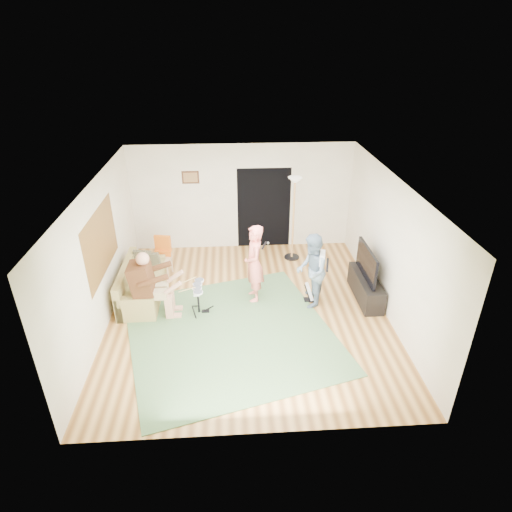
{
  "coord_description": "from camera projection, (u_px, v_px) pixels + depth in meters",
  "views": [
    {
      "loc": [
        -0.31,
        -7.17,
        5.04
      ],
      "look_at": [
        0.17,
        0.3,
        1.1
      ],
      "focal_mm": 30.0,
      "sensor_mm": 36.0,
      "label": 1
    }
  ],
  "objects": [
    {
      "name": "microphone",
      "position": [
        264.0,
        245.0,
        8.55
      ],
      "size": [
        0.06,
        0.06,
        0.24
      ],
      "primitive_type": null,
      "color": "black",
      "rests_on": "singer"
    },
    {
      "name": "guitar_spare",
      "position": [
        310.0,
        292.0,
        8.94
      ],
      "size": [
        0.28,
        0.25,
        0.77
      ],
      "color": "black",
      "rests_on": "floor"
    },
    {
      "name": "doorway",
      "position": [
        264.0,
        208.0,
        10.88
      ],
      "size": [
        2.1,
        0.0,
        2.1
      ],
      "primitive_type": "plane",
      "rotation": [
        1.57,
        0.0,
        0.0
      ],
      "color": "black",
      "rests_on": "walls"
    },
    {
      "name": "torchiere_lamp",
      "position": [
        294.0,
        204.0,
        10.09
      ],
      "size": [
        0.37,
        0.37,
        2.08
      ],
      "color": "black",
      "rests_on": "floor"
    },
    {
      "name": "picture_frame",
      "position": [
        190.0,
        177.0,
        10.38
      ],
      "size": [
        0.42,
        0.03,
        0.32
      ],
      "primitive_type": "cube",
      "color": "#3F2314",
      "rests_on": "walls"
    },
    {
      "name": "drummer",
      "position": [
        153.0,
        291.0,
        8.35
      ],
      "size": [
        0.9,
        0.51,
        1.39
      ],
      "color": "#542E17",
      "rests_on": "sofa"
    },
    {
      "name": "ceiling",
      "position": [
        247.0,
        183.0,
        7.44
      ],
      "size": [
        6.0,
        6.0,
        0.0
      ],
      "primitive_type": "plane",
      "rotation": [
        3.14,
        0.0,
        0.0
      ],
      "color": "white",
      "rests_on": "walls"
    },
    {
      "name": "walls",
      "position": [
        248.0,
        252.0,
        8.07
      ],
      "size": [
        5.5,
        6.0,
        2.7
      ],
      "primitive_type": null,
      "color": "silver",
      "rests_on": "floor"
    },
    {
      "name": "sofa",
      "position": [
        139.0,
        287.0,
        9.04
      ],
      "size": [
        0.77,
        1.86,
        0.75
      ],
      "color": "#9F8E4F",
      "rests_on": "floor"
    },
    {
      "name": "floor",
      "position": [
        249.0,
        311.0,
        8.7
      ],
      "size": [
        6.0,
        6.0,
        0.0
      ],
      "primitive_type": "plane",
      "color": "brown",
      "rests_on": "ground"
    },
    {
      "name": "drum_kit",
      "position": [
        198.0,
        301.0,
        8.52
      ],
      "size": [
        0.35,
        0.63,
        0.65
      ],
      "color": "black",
      "rests_on": "floor"
    },
    {
      "name": "window_blinds",
      "position": [
        101.0,
        242.0,
        7.99
      ],
      "size": [
        0.0,
        2.05,
        2.05
      ],
      "primitive_type": "plane",
      "rotation": [
        1.57,
        0.0,
        1.57
      ],
      "color": "brown",
      "rests_on": "walls"
    },
    {
      "name": "singer",
      "position": [
        254.0,
        264.0,
        8.73
      ],
      "size": [
        0.45,
        0.64,
        1.67
      ],
      "primitive_type": "imported",
      "rotation": [
        0.0,
        0.0,
        -1.48
      ],
      "color": "#FF7A6E",
      "rests_on": "floor"
    },
    {
      "name": "television",
      "position": [
        367.0,
        263.0,
        8.74
      ],
      "size": [
        0.06,
        1.19,
        0.64
      ],
      "primitive_type": "cube",
      "color": "black",
      "rests_on": "tv_cabinet"
    },
    {
      "name": "guitar_held",
      "position": [
        322.0,
        258.0,
        8.46
      ],
      "size": [
        0.26,
        0.61,
        0.26
      ],
      "primitive_type": null,
      "rotation": [
        0.0,
        0.0,
        -0.24
      ],
      "color": "silver",
      "rests_on": "guitarist"
    },
    {
      "name": "guitarist",
      "position": [
        311.0,
        271.0,
        8.58
      ],
      "size": [
        0.7,
        0.84,
        1.56
      ],
      "primitive_type": "imported",
      "rotation": [
        0.0,
        0.0,
        -1.72
      ],
      "color": "slate",
      "rests_on": "floor"
    },
    {
      "name": "dining_chair",
      "position": [
        162.0,
        262.0,
        9.86
      ],
      "size": [
        0.46,
        0.48,
        0.93
      ],
      "rotation": [
        0.0,
        0.0,
        -0.19
      ],
      "color": "tan",
      "rests_on": "floor"
    },
    {
      "name": "tv_cabinet",
      "position": [
        366.0,
        288.0,
        9.02
      ],
      "size": [
        0.4,
        1.4,
        0.5
      ],
      "primitive_type": "cube",
      "color": "black",
      "rests_on": "floor"
    },
    {
      "name": "area_rug",
      "position": [
        231.0,
        333.0,
        8.04
      ],
      "size": [
        4.49,
        4.49,
        0.02
      ],
      "primitive_type": "cube",
      "rotation": [
        0.0,
        0.0,
        0.27
      ],
      "color": "#466A41",
      "rests_on": "floor"
    }
  ]
}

